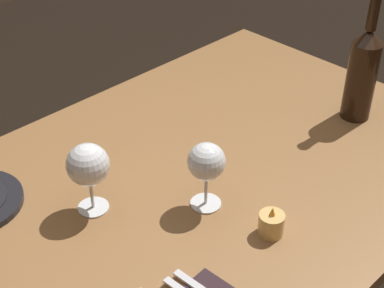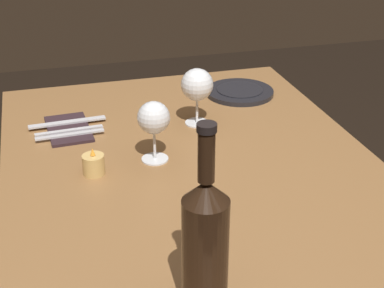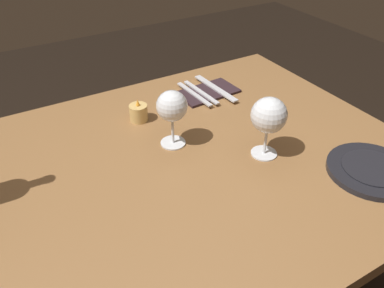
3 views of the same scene
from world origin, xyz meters
name	(u,v)px [view 3 (image 3 of 3)]	position (x,y,z in m)	size (l,w,h in m)	color
dining_table	(160,198)	(0.00, 0.00, 0.65)	(1.30, 0.90, 0.74)	olive
wine_glass_left	(172,107)	(0.08, 0.08, 0.85)	(0.08, 0.08, 0.15)	white
wine_glass_right	(269,116)	(0.26, -0.07, 0.85)	(0.09, 0.09, 0.16)	white
votive_candle	(139,113)	(0.05, 0.24, 0.76)	(0.05, 0.05, 0.07)	#DBB266
dinner_plate	(372,170)	(0.44, -0.26, 0.75)	(0.21, 0.21, 0.02)	black
folded_napkin	(208,92)	(0.31, 0.27, 0.74)	(0.20, 0.12, 0.01)	#2D1E23
fork_inner	(201,92)	(0.29, 0.27, 0.75)	(0.02, 0.18, 0.00)	silver
fork_outer	(194,94)	(0.26, 0.27, 0.75)	(0.02, 0.18, 0.00)	silver
table_knife	(216,88)	(0.34, 0.27, 0.75)	(0.03, 0.21, 0.00)	silver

